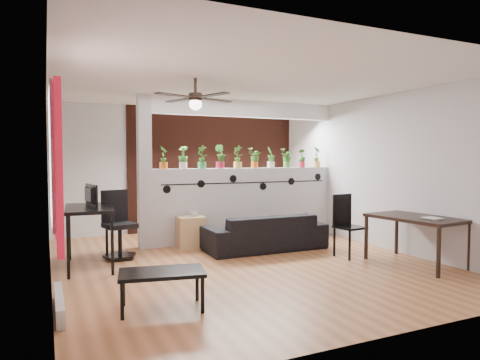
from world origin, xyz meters
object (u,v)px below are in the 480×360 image
(coffee_table, at_px, (162,275))
(cube_shelf, at_px, (191,232))
(potted_plant_6, at_px, (271,157))
(potted_plant_9, at_px, (317,156))
(folding_chair, at_px, (346,220))
(office_chair, at_px, (118,229))
(potted_plant_2, at_px, (202,156))
(potted_plant_0, at_px, (163,157))
(dining_table, at_px, (416,222))
(potted_plant_4, at_px, (238,156))
(potted_plant_1, at_px, (183,157))
(potted_plant_3, at_px, (220,156))
(cup, at_px, (194,213))
(potted_plant_8, at_px, (302,158))
(computer_desk, at_px, (89,213))
(potted_plant_5, at_px, (255,157))
(sofa, at_px, (265,233))
(potted_plant_7, at_px, (287,157))
(ceiling_fan, at_px, (195,100))

(coffee_table, bearing_deg, cube_shelf, 66.38)
(potted_plant_6, distance_m, potted_plant_9, 1.05)
(folding_chair, bearing_deg, coffee_table, -160.44)
(potted_plant_6, bearing_deg, office_chair, -169.45)
(potted_plant_2, distance_m, potted_plant_6, 1.40)
(office_chair, bearing_deg, potted_plant_2, 19.48)
(potted_plant_0, height_order, dining_table, potted_plant_0)
(potted_plant_0, bearing_deg, cube_shelf, -42.06)
(potted_plant_0, xyz_separation_m, cube_shelf, (0.38, -0.34, -1.29))
(potted_plant_4, xyz_separation_m, dining_table, (1.58, -2.75, -0.95))
(potted_plant_1, height_order, potted_plant_3, potted_plant_3)
(potted_plant_0, relative_size, potted_plant_1, 0.99)
(potted_plant_3, xyz_separation_m, cube_shelf, (-0.68, -0.34, -1.31))
(dining_table, distance_m, folding_chair, 1.03)
(cube_shelf, bearing_deg, cup, 4.78)
(potted_plant_2, height_order, potted_plant_8, potted_plant_2)
(potted_plant_2, xyz_separation_m, coffee_table, (-1.51, -3.04, -1.22))
(potted_plant_1, xyz_separation_m, potted_plant_2, (0.35, -0.00, 0.01))
(potted_plant_6, bearing_deg, cup, -168.56)
(cube_shelf, relative_size, computer_desk, 0.45)
(potted_plant_5, height_order, sofa, potted_plant_5)
(potted_plant_1, relative_size, potted_plant_2, 0.95)
(potted_plant_0, relative_size, potted_plant_7, 1.06)
(potted_plant_3, distance_m, dining_table, 3.49)
(potted_plant_4, height_order, potted_plant_5, potted_plant_4)
(sofa, bearing_deg, potted_plant_0, -32.18)
(dining_table, height_order, coffee_table, dining_table)
(potted_plant_9, height_order, cup, potted_plant_9)
(potted_plant_7, distance_m, sofa, 1.86)
(potted_plant_1, distance_m, dining_table, 3.92)
(office_chair, xyz_separation_m, coffee_table, (0.05, -2.49, -0.10))
(potted_plant_1, xyz_separation_m, potted_plant_9, (2.81, 0.00, 0.01))
(sofa, bearing_deg, coffee_table, 43.05)
(folding_chair, bearing_deg, potted_plant_3, 125.55)
(potted_plant_3, bearing_deg, potted_plant_8, 0.00)
(potted_plant_8, relative_size, cube_shelf, 0.66)
(potted_plant_9, xyz_separation_m, cube_shelf, (-2.78, -0.34, -1.30))
(sofa, relative_size, folding_chair, 2.00)
(potted_plant_1, bearing_deg, potted_plant_6, 0.00)
(potted_plant_9, xyz_separation_m, office_chair, (-4.02, -0.55, -1.12))
(potted_plant_7, bearing_deg, potted_plant_1, 180.00)
(cup, bearing_deg, cube_shelf, 180.00)
(sofa, bearing_deg, potted_plant_2, -50.23)
(ceiling_fan, bearing_deg, potted_plant_9, 29.51)
(potted_plant_4, relative_size, cup, 3.44)
(folding_chair, relative_size, coffee_table, 1.05)
(sofa, bearing_deg, dining_table, 130.41)
(potted_plant_7, bearing_deg, potted_plant_8, 0.00)
(potted_plant_0, distance_m, computer_desk, 1.80)
(potted_plant_5, relative_size, folding_chair, 0.39)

